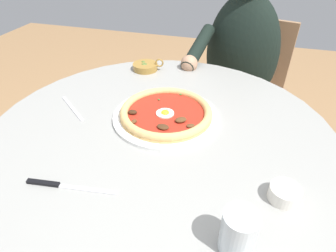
# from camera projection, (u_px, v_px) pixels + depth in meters

# --- Properties ---
(dining_table) EXTENTS (1.00, 1.00, 0.75)m
(dining_table) POSITION_uv_depth(u_px,v_px,m) (161.00, 162.00, 0.89)
(dining_table) COLOR #999993
(dining_table) RESTS_ON ground
(pizza_on_plate) EXTENTS (0.32, 0.32, 0.03)m
(pizza_on_plate) POSITION_uv_depth(u_px,v_px,m) (165.00, 113.00, 0.85)
(pizza_on_plate) COLOR white
(pizza_on_plate) RESTS_ON dining_table
(water_glass) EXTENTS (0.06, 0.06, 0.09)m
(water_glass) POSITION_uv_depth(u_px,v_px,m) (238.00, 234.00, 0.50)
(water_glass) COLOR silver
(water_glass) RESTS_ON dining_table
(steak_knife) EXTENTS (0.21, 0.04, 0.01)m
(steak_knife) POSITION_uv_depth(u_px,v_px,m) (58.00, 185.00, 0.64)
(steak_knife) COLOR silver
(steak_knife) RESTS_ON dining_table
(ramekin_capers) EXTENTS (0.07, 0.07, 0.03)m
(ramekin_capers) POSITION_uv_depth(u_px,v_px,m) (285.00, 193.00, 0.60)
(ramekin_capers) COLOR white
(ramekin_capers) RESTS_ON dining_table
(olive_pan) EXTENTS (0.13, 0.10, 0.05)m
(olive_pan) POSITION_uv_depth(u_px,v_px,m) (146.00, 66.00, 1.13)
(olive_pan) COLOR olive
(olive_pan) RESTS_ON dining_table
(fork_utensil) EXTENTS (0.14, 0.12, 0.00)m
(fork_utensil) POSITION_uv_depth(u_px,v_px,m) (72.00, 108.00, 0.90)
(fork_utensil) COLOR #BCBCC1
(fork_utensil) RESTS_ON dining_table
(diner_person) EXTENTS (0.43, 0.48, 1.18)m
(diner_person) POSITION_uv_depth(u_px,v_px,m) (235.00, 92.00, 1.45)
(diner_person) COLOR #282833
(diner_person) RESTS_ON ground
(cafe_chair_diner) EXTENTS (0.53, 0.53, 0.84)m
(cafe_chair_diner) POSITION_uv_depth(u_px,v_px,m) (244.00, 82.00, 1.55)
(cafe_chair_diner) COLOR #957050
(cafe_chair_diner) RESTS_ON ground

